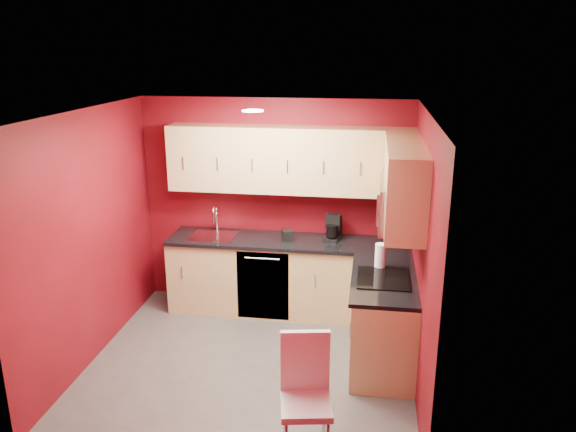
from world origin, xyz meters
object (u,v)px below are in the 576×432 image
(napkin_holder, at_px, (287,235))
(dining_chair, at_px, (306,399))
(coffee_maker, at_px, (332,228))
(sink, at_px, (213,233))
(microwave, at_px, (400,205))
(paper_towel, at_px, (380,256))

(napkin_holder, xyz_separation_m, dining_chair, (0.51, -2.36, -0.49))
(napkin_holder, height_order, dining_chair, napkin_holder)
(coffee_maker, relative_size, napkin_holder, 2.33)
(sink, bearing_deg, dining_chair, -59.77)
(napkin_holder, bearing_deg, sink, 177.44)
(napkin_holder, bearing_deg, coffee_maker, 11.20)
(microwave, height_order, coffee_maker, microwave)
(paper_towel, relative_size, dining_chair, 0.26)
(microwave, bearing_deg, paper_towel, 117.24)
(sink, distance_m, coffee_maker, 1.40)
(microwave, distance_m, dining_chair, 1.96)
(napkin_holder, distance_m, paper_towel, 1.25)
(sink, bearing_deg, paper_towel, -20.18)
(microwave, xyz_separation_m, napkin_holder, (-1.20, 0.96, -0.69))
(microwave, xyz_separation_m, dining_chair, (-0.69, -1.40, -1.18))
(sink, xyz_separation_m, coffee_maker, (1.40, 0.06, 0.11))
(paper_towel, bearing_deg, microwave, -62.76)
(napkin_holder, distance_m, dining_chair, 2.47)
(dining_chair, bearing_deg, sink, 110.01)
(coffee_maker, height_order, paper_towel, coffee_maker)
(paper_towel, bearing_deg, sink, 159.82)
(sink, height_order, napkin_holder, sink)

